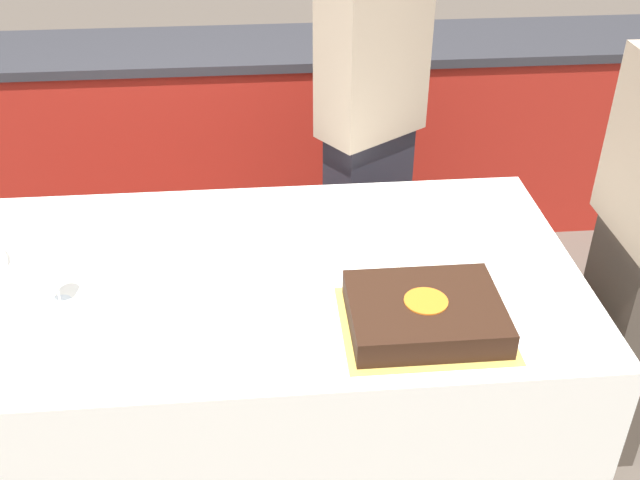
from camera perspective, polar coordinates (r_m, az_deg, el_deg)
name	(u,v)px	position (r m, az deg, el deg)	size (l,w,h in m)	color
ground_plane	(248,455)	(2.68, -5.50, -16.02)	(14.00, 14.00, 0.00)	brown
back_counter	(241,137)	(3.68, -6.04, 7.83)	(4.40, 0.58, 0.92)	#A82319
dining_table	(242,372)	(2.40, -5.98, -10.00)	(1.99, 1.01, 0.77)	white
cake	(425,313)	(1.96, 7.99, -5.57)	(0.43, 0.35, 0.08)	gold
wine_glass	(52,267)	(2.09, -19.73, -1.92)	(0.06, 0.06, 0.17)	white
side_plate_near_cake	(370,256)	(2.22, 3.81, -1.22)	(0.20, 0.20, 0.00)	white
side_plate_right_edge	(487,262)	(2.24, 12.58, -1.65)	(0.20, 0.20, 0.00)	white
person_cutting_cake	(370,130)	(2.77, 3.84, 8.39)	(0.42, 0.38, 1.66)	#282833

